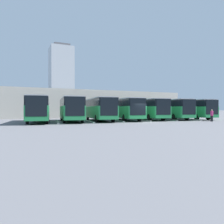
% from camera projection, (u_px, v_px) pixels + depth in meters
% --- Properties ---
extents(ground_plane, '(600.00, 600.00, 0.00)m').
position_uv_depth(ground_plane, '(145.00, 122.00, 29.05)').
color(ground_plane, '#5B5B60').
extents(bus_0, '(4.17, 11.91, 3.36)m').
position_uv_depth(bus_0, '(189.00, 109.00, 39.21)').
color(bus_0, '#238447').
rests_on(bus_0, ground_plane).
extents(curb_divider_0, '(1.27, 7.29, 0.15)m').
position_uv_depth(curb_divider_0, '(187.00, 119.00, 36.79)').
color(curb_divider_0, '#9E9E99').
rests_on(curb_divider_0, ground_plane).
extents(bus_1, '(4.17, 11.91, 3.36)m').
position_uv_depth(bus_1, '(169.00, 109.00, 37.79)').
color(bus_1, '#238447').
rests_on(bus_1, ground_plane).
extents(curb_divider_1, '(1.27, 7.29, 0.15)m').
position_uv_depth(curb_divider_1, '(165.00, 120.00, 35.37)').
color(curb_divider_1, '#9E9E99').
rests_on(curb_divider_1, ground_plane).
extents(bus_2, '(4.17, 11.91, 3.36)m').
position_uv_depth(bus_2, '(146.00, 109.00, 36.47)').
color(bus_2, '#238447').
rests_on(bus_2, ground_plane).
extents(curb_divider_2, '(1.27, 7.29, 0.15)m').
position_uv_depth(curb_divider_2, '(141.00, 120.00, 34.05)').
color(curb_divider_2, '#9E9E99').
rests_on(curb_divider_2, ground_plane).
extents(bus_3, '(4.17, 11.91, 3.36)m').
position_uv_depth(bus_3, '(124.00, 108.00, 34.60)').
color(bus_3, '#238447').
rests_on(bus_3, ground_plane).
extents(curb_divider_3, '(1.27, 7.29, 0.15)m').
position_uv_depth(curb_divider_3, '(116.00, 121.00, 32.18)').
color(curb_divider_3, '#9E9E99').
rests_on(curb_divider_3, ground_plane).
extents(bus_4, '(4.17, 11.91, 3.36)m').
position_uv_depth(bus_4, '(99.00, 108.00, 32.62)').
color(bus_4, '#238447').
rests_on(bus_4, ground_plane).
extents(curb_divider_4, '(1.27, 7.29, 0.15)m').
position_uv_depth(curb_divider_4, '(89.00, 121.00, 30.20)').
color(curb_divider_4, '#9E9E99').
rests_on(curb_divider_4, ground_plane).
extents(bus_5, '(4.17, 11.91, 3.36)m').
position_uv_depth(bus_5, '(71.00, 108.00, 30.95)').
color(bus_5, '#238447').
rests_on(bus_5, ground_plane).
extents(curb_divider_5, '(1.27, 7.29, 0.15)m').
position_uv_depth(curb_divider_5, '(58.00, 122.00, 28.53)').
color(curb_divider_5, '#9E9E99').
rests_on(curb_divider_5, ground_plane).
extents(bus_6, '(4.17, 11.91, 3.36)m').
position_uv_depth(bus_6, '(39.00, 108.00, 29.18)').
color(bus_6, '#238447').
rests_on(bus_6, ground_plane).
extents(pedestrian, '(0.39, 0.40, 1.70)m').
position_uv_depth(pedestrian, '(212.00, 115.00, 31.16)').
color(pedestrian, black).
rests_on(pedestrian, ground_plane).
extents(station_building, '(41.75, 11.12, 5.81)m').
position_uv_depth(station_building, '(92.00, 104.00, 49.18)').
color(station_building, '#A8A399').
rests_on(station_building, ground_plane).
extents(office_tower, '(19.52, 19.52, 58.64)m').
position_uv_depth(office_tower, '(61.00, 79.00, 192.58)').
color(office_tower, '#ADB2B7').
rests_on(office_tower, ground_plane).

